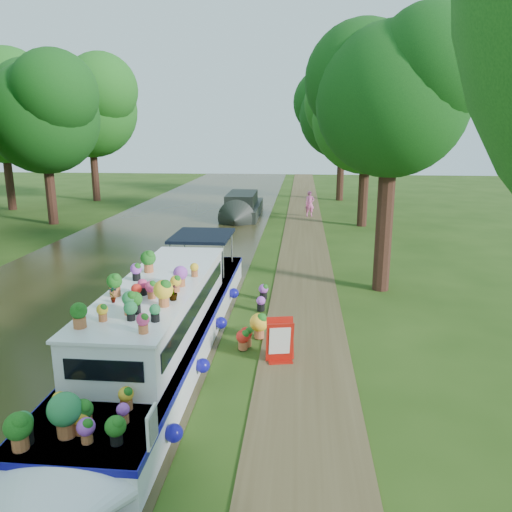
{
  "coord_description": "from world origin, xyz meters",
  "views": [
    {
      "loc": [
        1.03,
        -13.74,
        5.31
      ],
      "look_at": [
        -0.43,
        2.17,
        1.3
      ],
      "focal_mm": 35.0,
      "sensor_mm": 36.0,
      "label": 1
    }
  ],
  "objects_px": {
    "second_boat": "(242,207)",
    "plant_boat": "(161,323)",
    "sandwich_board": "(280,343)",
    "pedestrian_pink": "(310,204)"
  },
  "relations": [
    {
      "from": "second_boat",
      "to": "plant_boat",
      "type": "bearing_deg",
      "value": -89.48
    },
    {
      "from": "plant_boat",
      "to": "second_boat",
      "type": "bearing_deg",
      "value": 91.4
    },
    {
      "from": "pedestrian_pink",
      "to": "second_boat",
      "type": "bearing_deg",
      "value": 171.64
    },
    {
      "from": "sandwich_board",
      "to": "pedestrian_pink",
      "type": "height_order",
      "value": "pedestrian_pink"
    },
    {
      "from": "second_boat",
      "to": "pedestrian_pink",
      "type": "bearing_deg",
      "value": 2.94
    },
    {
      "from": "plant_boat",
      "to": "sandwich_board",
      "type": "distance_m",
      "value": 2.87
    },
    {
      "from": "plant_boat",
      "to": "sandwich_board",
      "type": "height_order",
      "value": "plant_boat"
    },
    {
      "from": "plant_boat",
      "to": "sandwich_board",
      "type": "relative_size",
      "value": 13.3
    },
    {
      "from": "sandwich_board",
      "to": "pedestrian_pink",
      "type": "xyz_separation_m",
      "value": [
        0.95,
        20.82,
        0.34
      ]
    },
    {
      "from": "plant_boat",
      "to": "pedestrian_pink",
      "type": "bearing_deg",
      "value": 79.64
    }
  ]
}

